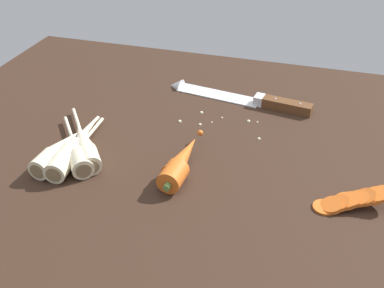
% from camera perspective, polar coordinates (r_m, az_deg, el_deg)
% --- Properties ---
extents(ground_plane, '(1.20, 0.90, 0.04)m').
position_cam_1_polar(ground_plane, '(0.95, 0.35, -1.13)').
color(ground_plane, '#332116').
extents(chefs_knife, '(0.35, 0.08, 0.04)m').
position_cam_1_polar(chefs_knife, '(1.10, 5.24, 5.73)').
color(chefs_knife, silver).
rests_on(chefs_knife, ground_plane).
extents(whole_carrot, '(0.05, 0.19, 0.04)m').
position_cam_1_polar(whole_carrot, '(0.85, -1.32, -2.18)').
color(whole_carrot, '#D6601E').
rests_on(whole_carrot, ground_plane).
extents(parsnip_front, '(0.15, 0.18, 0.04)m').
position_cam_1_polar(parsnip_front, '(0.91, -13.76, -0.74)').
color(parsnip_front, beige).
rests_on(parsnip_front, ground_plane).
extents(parsnip_mid_left, '(0.05, 0.22, 0.04)m').
position_cam_1_polar(parsnip_mid_left, '(0.92, -15.73, -0.75)').
color(parsnip_mid_left, beige).
rests_on(parsnip_mid_left, ground_plane).
extents(parsnip_mid_right, '(0.05, 0.20, 0.04)m').
position_cam_1_polar(parsnip_mid_right, '(0.90, -14.74, -1.18)').
color(parsnip_mid_right, beige).
rests_on(parsnip_mid_right, ground_plane).
extents(parsnip_back, '(0.04, 0.18, 0.04)m').
position_cam_1_polar(parsnip_back, '(0.92, -13.92, -0.34)').
color(parsnip_back, beige).
rests_on(parsnip_back, ground_plane).
extents(parsnip_outer, '(0.16, 0.20, 0.04)m').
position_cam_1_polar(parsnip_outer, '(0.92, -12.90, -0.11)').
color(parsnip_outer, beige).
rests_on(parsnip_outer, ground_plane).
extents(carrot_slice_stack, '(0.13, 0.07, 0.04)m').
position_cam_1_polar(carrot_slice_stack, '(0.82, 19.01, -6.40)').
color(carrot_slice_stack, '#D6601E').
rests_on(carrot_slice_stack, ground_plane).
extents(mince_crumbs, '(0.18, 0.08, 0.01)m').
position_cam_1_polar(mince_crumbs, '(1.01, 3.17, 2.81)').
color(mince_crumbs, beige).
rests_on(mince_crumbs, ground_plane).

